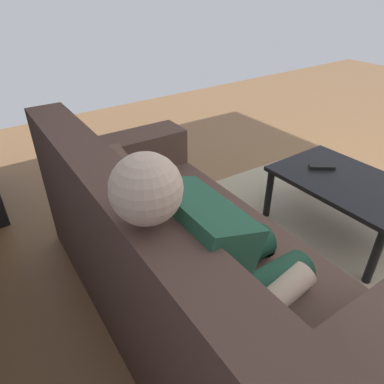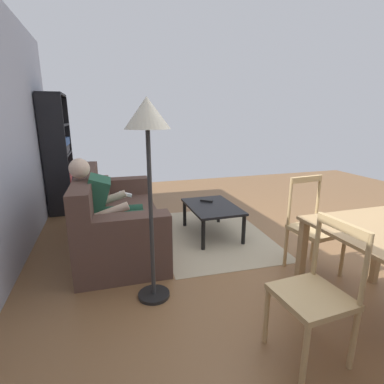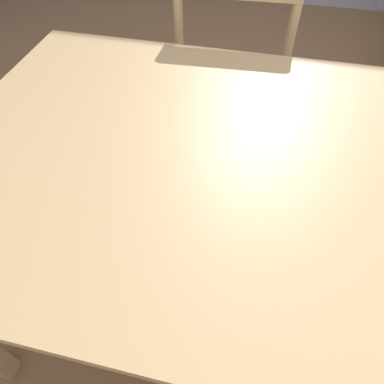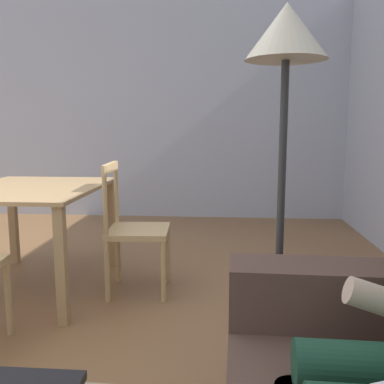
# 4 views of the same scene
# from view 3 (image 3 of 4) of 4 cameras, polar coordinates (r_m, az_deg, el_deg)

# --- Properties ---
(dining_table) EXTENTS (1.20, 0.96, 0.75)m
(dining_table) POSITION_cam_3_polar(r_m,az_deg,el_deg) (0.89, -0.00, 1.70)
(dining_table) COLOR tan
(dining_table) RESTS_ON ground_plane
(dining_chair_near_wall) EXTENTS (0.44, 0.44, 0.93)m
(dining_chair_near_wall) POSITION_cam_3_polar(r_m,az_deg,el_deg) (1.58, 6.35, 17.17)
(dining_chair_near_wall) COLOR tan
(dining_chair_near_wall) RESTS_ON ground_plane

